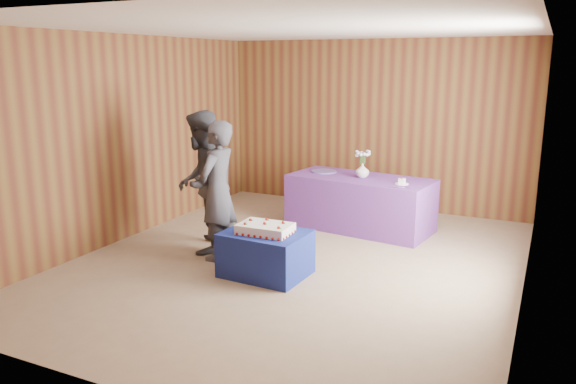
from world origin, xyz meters
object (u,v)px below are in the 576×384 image
Objects in this scene: vase at (362,170)px; guest_right at (202,182)px; guest_left at (218,191)px; cake_table at (266,253)px; serving_table at (360,203)px; sheet_cake at (265,228)px.

guest_right is (-1.50, -1.77, 0.03)m from vase.
cake_table is at bearing 71.14° from guest_left.
vase is at bearing 5.10° from serving_table.
guest_right is at bearing 156.53° from sheet_cake.
guest_left reaches higher than vase.
serving_table reaches higher than cake_table.
vase is at bearing 117.95° from guest_right.
serving_table is at bearing 118.39° from guest_right.
sheet_cake is (0.01, -0.03, 0.30)m from cake_table.
guest_left is 0.95× the size of guest_right.
guest_left is (-0.79, 0.29, 0.29)m from sheet_cake.
guest_left is (-1.15, -1.93, 0.46)m from serving_table.
vase is 2.26m from guest_left.
serving_table is 0.48m from vase.
guest_left reaches higher than sheet_cake.
sheet_cake is at bearing 69.39° from guest_left.
guest_right is (-1.10, 0.42, 0.63)m from cake_table.
sheet_cake is 0.89m from guest_left.
sheet_cake is at bearing -91.37° from serving_table.
sheet_cake is at bearing -61.78° from cake_table.
sheet_cake is at bearing -99.87° from vase.
vase is (0.02, -0.00, 0.48)m from serving_table.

